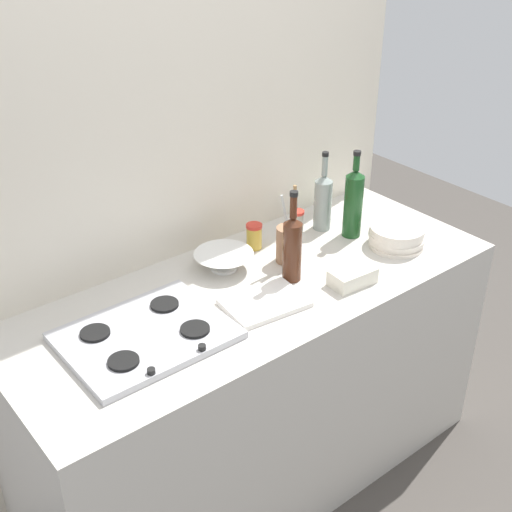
# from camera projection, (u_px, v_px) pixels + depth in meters

# --- Properties ---
(ground_plane) EXTENTS (6.00, 6.00, 0.00)m
(ground_plane) POSITION_uv_depth(u_px,v_px,m) (256.00, 470.00, 2.84)
(ground_plane) COLOR #47423D
(ground_plane) RESTS_ON ground
(counter_block) EXTENTS (1.80, 0.70, 0.90)m
(counter_block) POSITION_uv_depth(u_px,v_px,m) (256.00, 386.00, 2.62)
(counter_block) COLOR beige
(counter_block) RESTS_ON ground
(backsplash_panel) EXTENTS (1.90, 0.06, 2.47)m
(backsplash_panel) POSITION_uv_depth(u_px,v_px,m) (190.00, 164.00, 2.49)
(backsplash_panel) COLOR beige
(backsplash_panel) RESTS_ON ground
(stovetop_hob) EXTENTS (0.50, 0.39, 0.04)m
(stovetop_hob) POSITION_uv_depth(u_px,v_px,m) (146.00, 335.00, 2.12)
(stovetop_hob) COLOR #B2B2B7
(stovetop_hob) RESTS_ON counter_block
(plate_stack) EXTENTS (0.21, 0.22, 0.08)m
(plate_stack) POSITION_uv_depth(u_px,v_px,m) (397.00, 236.00, 2.63)
(plate_stack) COLOR silver
(plate_stack) RESTS_ON counter_block
(wine_bottle_leftmost) EXTENTS (0.07, 0.07, 0.34)m
(wine_bottle_leftmost) POSITION_uv_depth(u_px,v_px,m) (292.00, 247.00, 2.37)
(wine_bottle_leftmost) COLOR #472314
(wine_bottle_leftmost) RESTS_ON counter_block
(wine_bottle_mid_left) EXTENTS (0.07, 0.07, 0.32)m
(wine_bottle_mid_left) POSITION_uv_depth(u_px,v_px,m) (323.00, 201.00, 2.71)
(wine_bottle_mid_left) COLOR gray
(wine_bottle_mid_left) RESTS_ON counter_block
(wine_bottle_mid_right) EXTENTS (0.07, 0.07, 0.35)m
(wine_bottle_mid_right) POSITION_uv_depth(u_px,v_px,m) (353.00, 202.00, 2.65)
(wine_bottle_mid_right) COLOR #19471E
(wine_bottle_mid_right) RESTS_ON counter_block
(mixing_bowl) EXTENTS (0.22, 0.22, 0.06)m
(mixing_bowl) POSITION_uv_depth(u_px,v_px,m) (224.00, 260.00, 2.48)
(mixing_bowl) COLOR white
(mixing_bowl) RESTS_ON counter_block
(butter_dish) EXTENTS (0.17, 0.11, 0.06)m
(butter_dish) POSITION_uv_depth(u_px,v_px,m) (352.00, 277.00, 2.39)
(butter_dish) COLOR silver
(butter_dish) RESTS_ON counter_block
(utensil_crock) EXTENTS (0.09, 0.08, 0.31)m
(utensil_crock) POSITION_uv_depth(u_px,v_px,m) (288.00, 243.00, 2.51)
(utensil_crock) COLOR #996B4C
(utensil_crock) RESTS_ON counter_block
(condiment_jar_front) EXTENTS (0.06, 0.06, 0.10)m
(condiment_jar_front) POSITION_uv_depth(u_px,v_px,m) (254.00, 236.00, 2.60)
(condiment_jar_front) COLOR gold
(condiment_jar_front) RESTS_ON counter_block
(condiment_jar_rear) EXTENTS (0.06, 0.06, 0.09)m
(condiment_jar_rear) POSITION_uv_depth(u_px,v_px,m) (297.00, 221.00, 2.72)
(condiment_jar_rear) COLOR #9E998C
(condiment_jar_rear) RESTS_ON counter_block
(cutting_board) EXTENTS (0.29, 0.22, 0.02)m
(cutting_board) POSITION_uv_depth(u_px,v_px,m) (265.00, 303.00, 2.29)
(cutting_board) COLOR silver
(cutting_board) RESTS_ON counter_block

